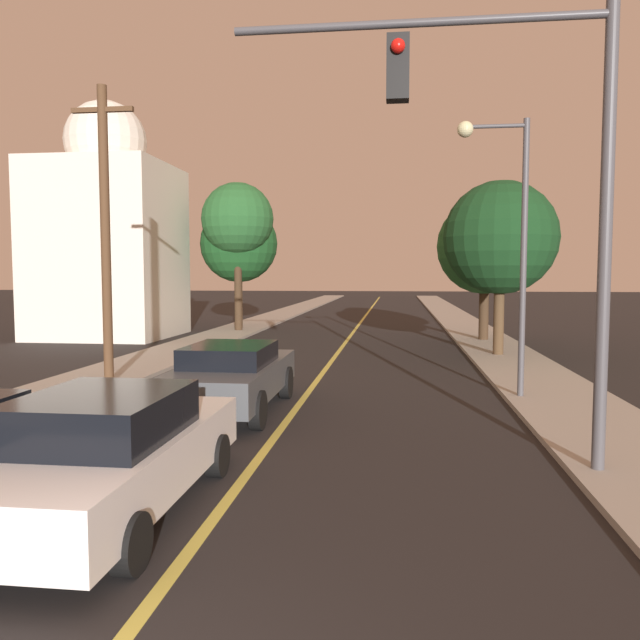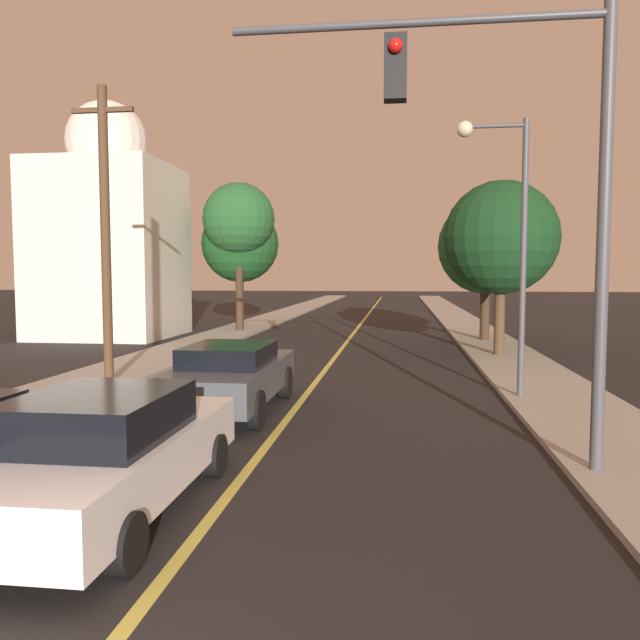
# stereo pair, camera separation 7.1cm
# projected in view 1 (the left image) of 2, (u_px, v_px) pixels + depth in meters

# --- Properties ---
(road_surface) EXTENTS (9.15, 80.00, 0.01)m
(road_surface) POSITION_uv_depth(u_px,v_px,m) (363.00, 319.00, 39.23)
(road_surface) COLOR black
(road_surface) RESTS_ON ground
(sidewalk_left) EXTENTS (2.50, 80.00, 0.12)m
(sidewalk_left) POSITION_uv_depth(u_px,v_px,m) (272.00, 318.00, 39.93)
(sidewalk_left) COLOR #9E998E
(sidewalk_left) RESTS_ON ground
(sidewalk_right) EXTENTS (2.50, 80.00, 0.12)m
(sidewalk_right) POSITION_uv_depth(u_px,v_px,m) (457.00, 319.00, 38.51)
(sidewalk_right) COLOR #9E998E
(sidewalk_right) RESTS_ON ground
(car_near_lane_front) EXTENTS (1.98, 4.69, 1.50)m
(car_near_lane_front) POSITION_uv_depth(u_px,v_px,m) (109.00, 452.00, 7.44)
(car_near_lane_front) COLOR white
(car_near_lane_front) RESTS_ON ground
(car_near_lane_second) EXTENTS (1.96, 4.77, 1.43)m
(car_near_lane_second) POSITION_uv_depth(u_px,v_px,m) (232.00, 375.00, 12.99)
(car_near_lane_second) COLOR #474C51
(car_near_lane_second) RESTS_ON ground
(traffic_signal_mast) EXTENTS (5.31, 0.42, 6.52)m
(traffic_signal_mast) POSITION_uv_depth(u_px,v_px,m) (518.00, 154.00, 8.67)
(traffic_signal_mast) COLOR #47474C
(traffic_signal_mast) RESTS_ON ground
(streetlamp_right) EXTENTS (1.58, 0.36, 6.18)m
(streetlamp_right) POSITION_uv_depth(u_px,v_px,m) (507.00, 217.00, 13.91)
(streetlamp_right) COLOR #47474C
(streetlamp_right) RESTS_ON ground
(utility_pole_left) EXTENTS (1.60, 0.24, 7.42)m
(utility_pole_left) POSITION_uv_depth(u_px,v_px,m) (105.00, 230.00, 15.64)
(utility_pole_left) COLOR #513823
(utility_pole_left) RESTS_ON ground
(tree_left_near) EXTENTS (3.91, 3.91, 6.24)m
(tree_left_near) POSITION_uv_depth(u_px,v_px,m) (239.00, 244.00, 31.68)
(tree_left_near) COLOR #4C3823
(tree_left_near) RESTS_ON ground
(tree_left_far) EXTENTS (3.50, 3.50, 7.18)m
(tree_left_far) POSITION_uv_depth(u_px,v_px,m) (238.00, 220.00, 30.26)
(tree_left_far) COLOR #3D2B1C
(tree_left_far) RESTS_ON ground
(tree_right_near) EXTENTS (3.85, 3.85, 5.92)m
(tree_right_near) POSITION_uv_depth(u_px,v_px,m) (500.00, 238.00, 21.15)
(tree_right_near) COLOR #4C3823
(tree_right_near) RESTS_ON ground
(tree_right_far) EXTENTS (3.98, 3.98, 5.89)m
(tree_right_far) POSITION_uv_depth(u_px,v_px,m) (485.00, 247.00, 25.97)
(tree_right_far) COLOR #3D2B1C
(tree_right_far) RESTS_ON ground
(domed_building_left) EXTENTS (5.70, 5.70, 10.59)m
(domed_building_left) POSITION_uv_depth(u_px,v_px,m) (108.00, 234.00, 28.26)
(domed_building_left) COLOR silver
(domed_building_left) RESTS_ON ground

